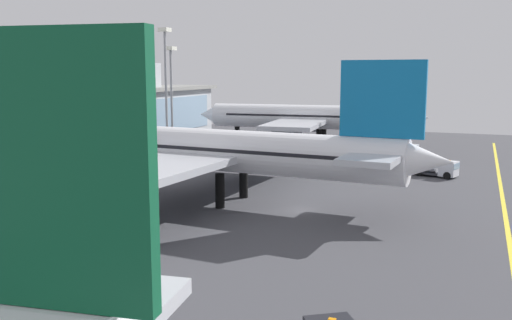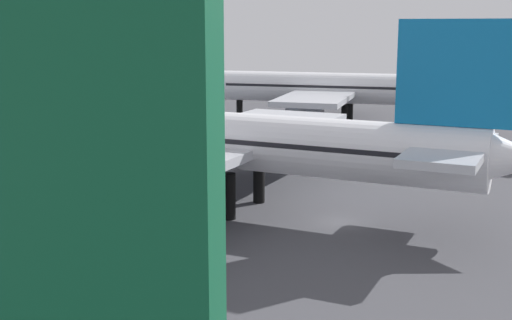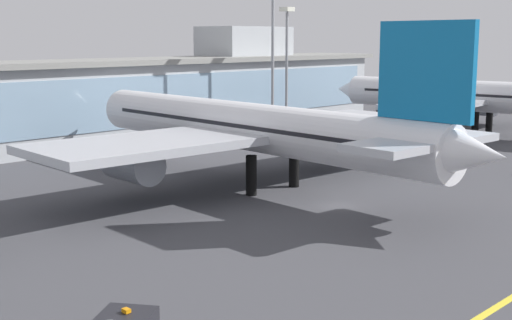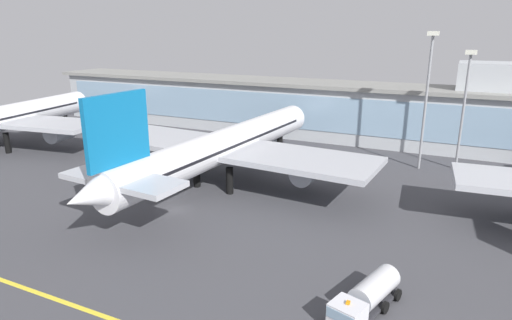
% 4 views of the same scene
% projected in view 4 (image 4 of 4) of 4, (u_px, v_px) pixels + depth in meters
% --- Properties ---
extents(ground_plane, '(187.54, 187.54, 0.00)m').
position_uv_depth(ground_plane, '(176.00, 210.00, 59.98)').
color(ground_plane, '#424247').
extents(taxiway_centreline_stripe, '(150.03, 0.50, 0.01)m').
position_uv_depth(taxiway_centreline_stripe, '(39.00, 293.00, 40.93)').
color(taxiway_centreline_stripe, yellow).
rests_on(taxiway_centreline_stripe, ground).
extents(terminal_building, '(136.96, 14.00, 17.67)m').
position_uv_depth(terminal_building, '(309.00, 107.00, 100.85)').
color(terminal_building, '#ADB2B7').
rests_on(terminal_building, ground).
extents(airliner_near_left, '(43.23, 52.55, 17.12)m').
position_uv_depth(airliner_near_left, '(5.00, 119.00, 89.71)').
color(airliner_near_left, black).
rests_on(airliner_near_left, ground).
extents(airliner_near_right, '(48.36, 58.55, 17.08)m').
position_uv_depth(airliner_near_right, '(225.00, 146.00, 68.54)').
color(airliner_near_right, black).
rests_on(airliner_near_right, ground).
extents(fuel_tanker_truck, '(5.11, 9.36, 2.90)m').
position_uv_depth(fuel_tanker_truck, '(365.00, 299.00, 37.57)').
color(fuel_tanker_truck, black).
rests_on(fuel_tanker_truck, ground).
extents(apron_light_mast_west, '(1.80, 1.80, 20.54)m').
position_uv_depth(apron_light_mast_west, '(466.00, 92.00, 73.68)').
color(apron_light_mast_west, gray).
rests_on(apron_light_mast_west, ground).
extents(apron_light_mast_centre, '(1.80, 1.80, 23.52)m').
position_uv_depth(apron_light_mast_centre, '(428.00, 81.00, 73.60)').
color(apron_light_mast_centre, gray).
rests_on(apron_light_mast_centre, ground).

